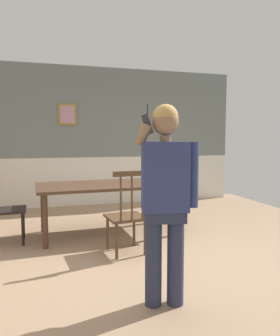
{
  "coord_description": "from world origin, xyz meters",
  "views": [
    {
      "loc": [
        -1.08,
        -3.7,
        1.4
      ],
      "look_at": [
        -0.19,
        -0.63,
        1.1
      ],
      "focal_mm": 34.16,
      "sensor_mm": 36.0,
      "label": 1
    }
  ],
  "objects": [
    {
      "name": "chair_near_window",
      "position": [
        -1.64,
        0.81,
        0.48
      ],
      "size": [
        0.45,
        0.45,
        0.99
      ],
      "rotation": [
        0.0,
        0.0,
        4.76
      ],
      "color": "black",
      "rests_on": "ground_plane"
    },
    {
      "name": "dining_table",
      "position": [
        -0.22,
        0.88,
        0.67
      ],
      "size": [
        2.11,
        1.07,
        0.74
      ],
      "rotation": [
        0.0,
        0.0,
        0.05
      ],
      "color": "#4C3323",
      "rests_on": "ground_plane"
    },
    {
      "name": "ground_plane",
      "position": [
        0.0,
        0.0,
        0.0
      ],
      "size": [
        6.77,
        6.77,
        0.0
      ],
      "primitive_type": "plane",
      "color": "#9E7F60"
    },
    {
      "name": "room_back_partition",
      "position": [
        -0.0,
        3.08,
        1.39
      ],
      "size": [
        5.94,
        0.17,
        2.88
      ],
      "color": "slate",
      "rests_on": "ground_plane"
    },
    {
      "name": "person_figure",
      "position": [
        -0.16,
        -1.27,
        0.96
      ],
      "size": [
        0.53,
        0.28,
        1.68
      ],
      "rotation": [
        0.0,
        0.0,
        2.95
      ],
      "color": "#282E49",
      "rests_on": "ground_plane"
    },
    {
      "name": "chair_by_doorway",
      "position": [
        -0.18,
        -0.0,
        0.48
      ],
      "size": [
        0.5,
        0.5,
        1.03
      ],
      "rotation": [
        0.0,
        0.0,
        0.11
      ],
      "color": "#513823",
      "rests_on": "ground_plane"
    }
  ]
}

